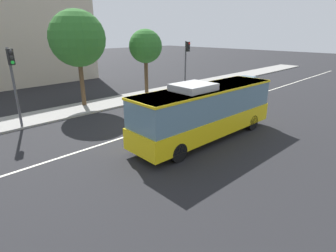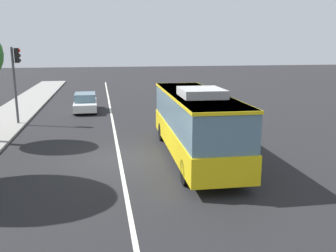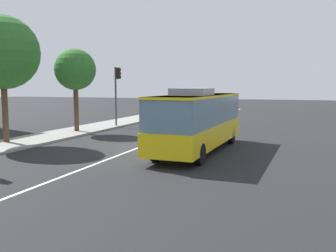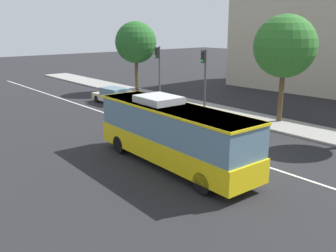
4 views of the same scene
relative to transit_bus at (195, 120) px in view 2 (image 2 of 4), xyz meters
The scene contains 5 objects.
ground_plane 4.01m from the transit_bus, 83.99° to the left, with size 160.00×160.00×0.00m, color black.
lane_centre_line 4.01m from the transit_bus, 83.99° to the left, with size 76.00×0.16×0.01m, color silver.
transit_bus is the anchor object (origin of this frame).
sedan_white 15.05m from the transit_bus, 21.87° to the left, with size 4.53×1.87×1.46m.
traffic_light_near_corner 13.59m from the transit_bus, 46.41° to the left, with size 0.34×0.62×5.20m.
Camera 2 is at (-16.43, 0.76, 5.22)m, focal length 38.36 mm.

